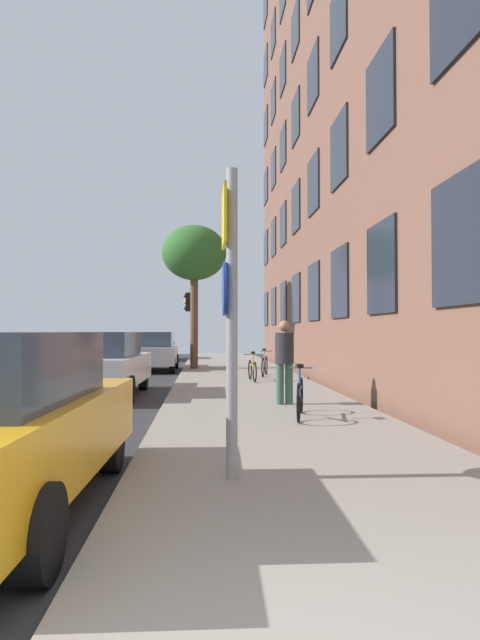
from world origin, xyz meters
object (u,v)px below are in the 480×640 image
at_px(bicycle_1, 252,369).
at_px(bicycle_2, 265,365).
at_px(bicycle_0, 300,396).
at_px(car_2, 153,351).
at_px(car_1, 105,363).
at_px(sign_post, 230,301).
at_px(traffic_light, 190,315).
at_px(car_3, 158,346).
at_px(pedestrian_0, 284,356).
at_px(tree_near, 194,254).

height_order(bicycle_1, bicycle_2, bicycle_2).
distance_m(bicycle_0, car_2, 13.00).
distance_m(bicycle_0, car_1, 5.86).
bearing_deg(bicycle_1, bicycle_2, 70.99).
xyz_separation_m(bicycle_0, car_2, (-3.79, 12.43, 0.35)).
bearing_deg(sign_post, traffic_light, 92.95).
bearing_deg(car_3, pedestrian_0, -77.20).
relative_size(traffic_light, pedestrian_0, 1.84).
distance_m(car_1, car_2, 8.34).
bearing_deg(tree_near, car_3, 104.90).
distance_m(bicycle_1, car_1, 4.81).
bearing_deg(car_2, pedestrian_0, -70.65).
distance_m(bicycle_2, car_3, 13.19).
bearing_deg(pedestrian_0, car_3, 102.80).
relative_size(traffic_light, bicycle_2, 2.04).
height_order(pedestrian_0, car_1, pedestrian_0).
xyz_separation_m(sign_post, bicycle_0, (1.44, 3.62, -1.47)).
bearing_deg(bicycle_2, bicycle_0, -92.70).
relative_size(traffic_light, bicycle_1, 2.05).
relative_size(bicycle_1, car_3, 0.39).
bearing_deg(car_1, traffic_light, 77.62).
bearing_deg(pedestrian_0, car_1, 149.86).
relative_size(tree_near, pedestrian_0, 3.40).
xyz_separation_m(bicycle_1, car_2, (-3.59, 5.67, 0.37)).
bearing_deg(car_1, car_2, 87.30).
distance_m(bicycle_1, car_2, 6.73).
bearing_deg(pedestrian_0, tree_near, 101.09).
relative_size(sign_post, bicycle_0, 1.94).
height_order(bicycle_2, car_1, car_1).
distance_m(sign_post, car_2, 16.26).
relative_size(bicycle_2, pedestrian_0, 0.90).
bearing_deg(bicycle_2, pedestrian_0, -93.42).
distance_m(bicycle_1, pedestrian_0, 5.13).
bearing_deg(car_3, car_1, -89.43).
bearing_deg(sign_post, car_3, 96.80).
relative_size(traffic_light, bicycle_0, 1.94).
relative_size(tree_near, car_3, 1.48).
bearing_deg(bicycle_0, tree_near, 99.64).
xyz_separation_m(traffic_light, bicycle_2, (2.68, -4.27, -1.86)).
bearing_deg(car_1, sign_post, -70.44).
bearing_deg(car_3, traffic_light, -75.57).
height_order(bicycle_0, car_1, car_1).
bearing_deg(sign_post, pedestrian_0, 74.90).
height_order(tree_near, car_1, tree_near).
bearing_deg(bicycle_2, bicycle_1, -109.01).
distance_m(sign_post, traffic_light, 16.39).
xyz_separation_m(sign_post, pedestrian_0, (1.43, 5.30, -0.84)).
bearing_deg(car_1, bicycle_1, 33.73).
height_order(bicycle_0, pedestrian_0, pedestrian_0).
relative_size(bicycle_0, pedestrian_0, 0.95).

